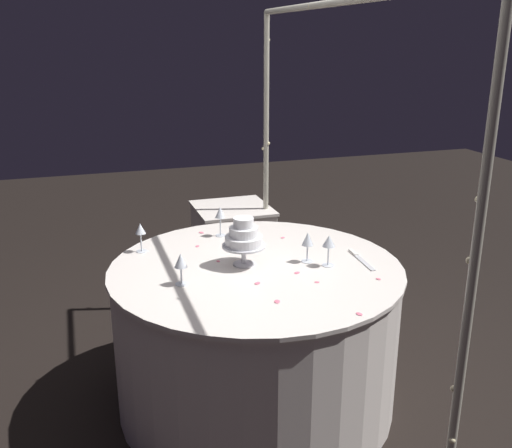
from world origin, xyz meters
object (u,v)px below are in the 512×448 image
Objects in this scene: main_table at (256,334)px; wine_glass_4 at (181,262)px; tiered_cake at (244,237)px; side_table at (233,256)px; wine_glass_2 at (308,240)px; wine_glass_3 at (329,243)px; decorative_arch at (337,146)px; wine_glass_0 at (140,231)px; wine_glass_1 at (220,214)px; cake_knife at (360,259)px.

wine_glass_4 is at bearing -74.46° from main_table.
tiered_cake is 0.38m from wine_glass_4.
wine_glass_2 reaches higher than side_table.
wine_glass_3 reaches higher than wine_glass_4.
decorative_arch is at bearing 86.54° from tiered_cake.
wine_glass_3 is (0.14, 0.40, -0.02)m from tiered_cake.
wine_glass_2 is at bearing -136.54° from wine_glass_3.
main_table is at bearing -96.52° from wine_glass_2.
decorative_arch is 14.24× the size of wine_glass_4.
wine_glass_0 is at bearing -117.66° from wine_glass_2.
main_table reaches higher than side_table.
main_table is 9.64× the size of wine_glass_4.
wine_glass_2 is (0.06, 0.32, -0.03)m from tiered_cake.
side_table is at bearing 158.75° from wine_glass_1.
wine_glass_1 reaches higher than main_table.
wine_glass_0 reaches higher than side_table.
decorative_arch is 1.13m from wine_glass_0.
wine_glass_1 is at bearing 179.59° from tiered_cake.
wine_glass_1 is at bearing -21.25° from side_table.
cake_knife is at bearing 80.92° from main_table.
side_table is 1.33m from wine_glass_2.
main_table is at bearing 105.54° from wine_glass_4.
wine_glass_3 is (1.31, 0.13, 0.54)m from side_table.
decorative_arch reaches higher than main_table.
wine_glass_3 reaches higher than cake_knife.
wine_glass_2 is at bearing 83.48° from main_table.
wine_glass_3 is at bearing -34.54° from decorative_arch.
wine_glass_2 is 0.68m from wine_glass_4.
wine_glass_1 is (-0.48, 0.00, -0.02)m from tiered_cake.
wine_glass_2 is (0.03, -0.16, -0.47)m from decorative_arch.
wine_glass_4 is (0.11, -0.83, -0.48)m from decorative_arch.
wine_glass_4 reaches higher than cake_knife.
decorative_arch reaches higher than wine_glass_0.
side_table is at bearing -165.50° from cake_knife.
wine_glass_1 is 0.60× the size of cake_knife.
main_table is 9.32× the size of wine_glass_0.
wine_glass_1 is 1.09× the size of wine_glass_3.
wine_glass_3 is (0.62, 0.40, -0.01)m from wine_glass_1.
decorative_arch is 0.65m from tiered_cake.
wine_glass_3 is at bearing 70.24° from tiered_cake.
side_table is 1.32m from tiered_cake.
wine_glass_3 is at bearing 60.22° from wine_glass_0.
wine_glass_1 reaches higher than wine_glass_2.
decorative_arch is 1.48× the size of main_table.
wine_glass_2 is (0.54, 0.32, -0.02)m from wine_glass_1.
wine_glass_4 is at bearing 13.69° from wine_glass_0.
wine_glass_2 is at bearing 79.30° from tiered_cake.
wine_glass_4 reaches higher than side_table.
side_table is at bearing 166.90° from tiered_cake.
wine_glass_4 is at bearing -67.72° from tiered_cake.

